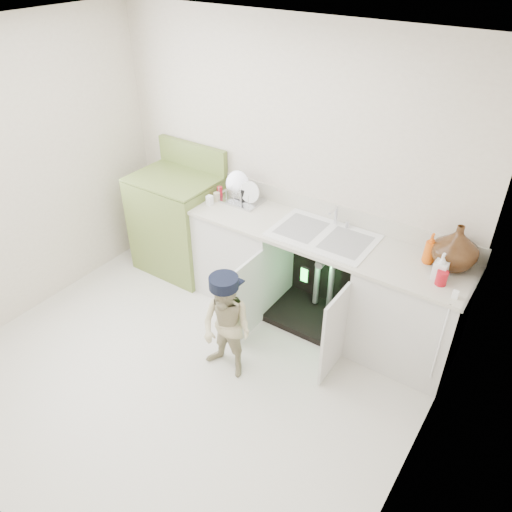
% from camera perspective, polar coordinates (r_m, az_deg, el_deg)
% --- Properties ---
extents(ground, '(3.50, 3.50, 0.00)m').
position_cam_1_polar(ground, '(4.18, -8.16, -13.27)').
color(ground, beige).
rests_on(ground, ground).
extents(room_shell, '(6.00, 5.50, 1.26)m').
position_cam_1_polar(room_shell, '(3.39, -9.83, 1.33)').
color(room_shell, beige).
rests_on(room_shell, ground).
extents(counter_run, '(2.44, 1.02, 1.25)m').
position_cam_1_polar(counter_run, '(4.37, 7.78, -2.48)').
color(counter_run, silver).
rests_on(counter_run, ground).
extents(avocado_stove, '(0.82, 0.65, 1.27)m').
position_cam_1_polar(avocado_stove, '(5.11, -8.80, 3.87)').
color(avocado_stove, olive).
rests_on(avocado_stove, ground).
extents(repair_worker, '(0.58, 0.80, 0.91)m').
position_cam_1_polar(repair_worker, '(3.86, -3.36, -8.10)').
color(repair_worker, beige).
rests_on(repair_worker, ground).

